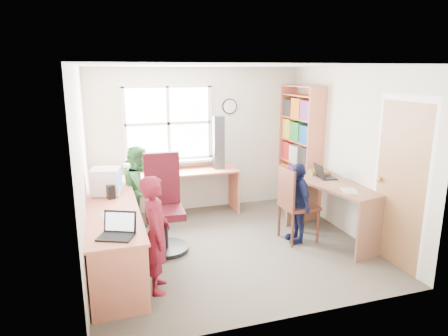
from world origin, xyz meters
name	(u,v)px	position (x,y,z in m)	size (l,w,h in m)	color
room	(228,158)	(0.01, 0.10, 1.22)	(3.64, 3.44, 2.44)	#474138
l_desk	(132,235)	(-1.31, -0.28, 0.46)	(2.38, 2.95, 0.75)	#DF7859
right_desk	(336,199)	(1.50, -0.18, 0.59)	(0.94, 1.52, 0.82)	#8E5F47
bookshelf	(300,151)	(1.65, 1.19, 1.00)	(0.30, 1.02, 2.10)	#DF7859
swivel_chair	(164,209)	(-0.84, 0.24, 0.55)	(0.63, 0.63, 1.28)	black
wooden_chair	(294,202)	(0.92, -0.06, 0.57)	(0.47, 0.47, 1.06)	#50271A
crt_monitor	(106,181)	(-1.54, 0.48, 0.93)	(0.42, 0.39, 0.35)	white
laptop_left	(118,230)	(-1.48, -0.95, 0.80)	(0.42, 0.39, 0.23)	black
laptop_right	(323,175)	(1.49, 0.15, 0.86)	(0.28, 0.33, 0.21)	black
speaker_a	(111,192)	(-1.50, 0.28, 0.84)	(0.11, 0.11, 0.18)	black
speaker_b	(112,180)	(-1.47, 0.84, 0.85)	(0.11, 0.11, 0.19)	black
cd_tower	(218,142)	(0.28, 1.44, 1.19)	(0.18, 0.16, 0.87)	black
game_box	(319,172)	(1.55, 0.38, 0.84)	(0.34, 0.34, 0.06)	red
paper_a	(112,216)	(-1.51, -0.37, 0.75)	(0.27, 0.36, 0.00)	#B8B4AD
paper_b	(349,191)	(1.46, -0.52, 0.82)	(0.28, 0.33, 0.00)	#B8B4AD
potted_plant	(167,163)	(-0.57, 1.50, 0.89)	(0.15, 0.12, 0.28)	#32712D
person_red	(156,234)	(-1.09, -0.79, 0.64)	(0.47, 0.31, 1.29)	maroon
person_green	(140,190)	(-1.08, 0.92, 0.65)	(0.63, 0.49, 1.30)	#2F7639
person_navy	(297,203)	(0.96, -0.09, 0.56)	(0.66, 0.27, 1.12)	#13193D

